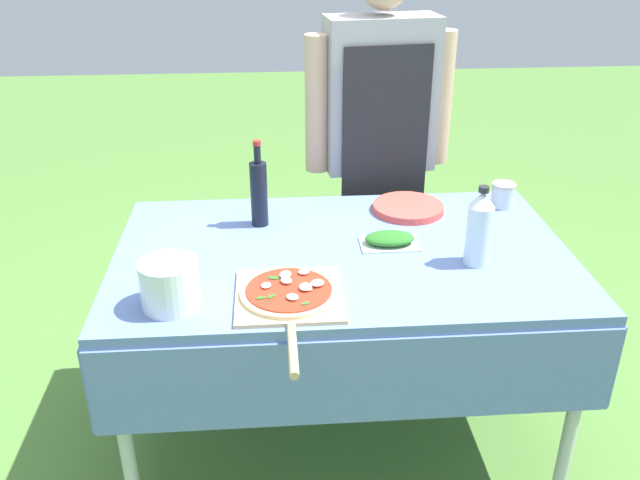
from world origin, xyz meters
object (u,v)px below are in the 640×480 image
(pizza_on_peel, at_px, (290,295))
(sauce_jar, at_px, (503,196))
(water_bottle, at_px, (479,228))
(plate_stack, at_px, (408,208))
(mixing_tub, at_px, (170,284))
(oil_bottle, at_px, (259,192))
(person_cook, at_px, (379,133))
(herb_container, at_px, (390,239))
(prep_table, at_px, (342,271))

(pizza_on_peel, distance_m, sauce_jar, 1.01)
(water_bottle, relative_size, plate_stack, 0.98)
(plate_stack, bearing_deg, mixing_tub, -142.87)
(oil_bottle, height_order, mixing_tub, oil_bottle)
(sauce_jar, bearing_deg, pizza_on_peel, -143.39)
(person_cook, relative_size, herb_container, 8.23)
(prep_table, relative_size, plate_stack, 5.68)
(water_bottle, distance_m, sauce_jar, 0.49)
(water_bottle, bearing_deg, prep_table, 164.14)
(water_bottle, relative_size, mixing_tub, 1.57)
(herb_container, bearing_deg, person_cook, 85.05)
(sauce_jar, bearing_deg, person_cook, 139.70)
(herb_container, bearing_deg, prep_table, -170.43)
(oil_bottle, distance_m, plate_stack, 0.55)
(person_cook, height_order, water_bottle, person_cook)
(pizza_on_peel, relative_size, sauce_jar, 5.78)
(water_bottle, bearing_deg, sauce_jar, 62.61)
(oil_bottle, distance_m, herb_container, 0.48)
(person_cook, xyz_separation_m, mixing_tub, (-0.72, -0.96, -0.11))
(water_bottle, xyz_separation_m, mixing_tub, (-0.92, -0.18, -0.05))
(person_cook, relative_size, sauce_jar, 17.66)
(pizza_on_peel, xyz_separation_m, water_bottle, (0.59, 0.18, 0.11))
(oil_bottle, bearing_deg, mixing_tub, -115.23)
(prep_table, distance_m, plate_stack, 0.41)
(person_cook, xyz_separation_m, oil_bottle, (-0.48, -0.44, -0.06))
(person_cook, xyz_separation_m, sauce_jar, (0.41, -0.35, -0.14))
(plate_stack, distance_m, sauce_jar, 0.36)
(pizza_on_peel, xyz_separation_m, sauce_jar, (0.81, 0.60, 0.03))
(prep_table, relative_size, oil_bottle, 4.86)
(mixing_tub, bearing_deg, sauce_jar, 28.11)
(pizza_on_peel, height_order, sauce_jar, sauce_jar)
(water_bottle, bearing_deg, herb_container, 150.19)
(pizza_on_peel, height_order, plate_stack, pizza_on_peel)
(pizza_on_peel, bearing_deg, oil_bottle, 99.37)
(herb_container, bearing_deg, sauce_jar, 31.12)
(mixing_tub, bearing_deg, person_cook, 52.92)
(person_cook, bearing_deg, mixing_tub, 45.72)
(pizza_on_peel, distance_m, oil_bottle, 0.53)
(mixing_tub, xyz_separation_m, sauce_jar, (1.14, 0.61, -0.03))
(pizza_on_peel, height_order, herb_container, pizza_on_peel)
(prep_table, xyz_separation_m, water_bottle, (0.41, -0.12, 0.20))
(herb_container, bearing_deg, pizza_on_peel, -136.93)
(prep_table, bearing_deg, oil_bottle, 140.51)
(plate_stack, bearing_deg, person_cook, 99.07)
(oil_bottle, xyz_separation_m, plate_stack, (0.54, 0.07, -0.11))
(oil_bottle, distance_m, sauce_jar, 0.90)
(prep_table, relative_size, sauce_jar, 16.47)
(sauce_jar, bearing_deg, oil_bottle, -174.29)
(person_cook, distance_m, sauce_jar, 0.56)
(mixing_tub, bearing_deg, plate_stack, 37.13)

